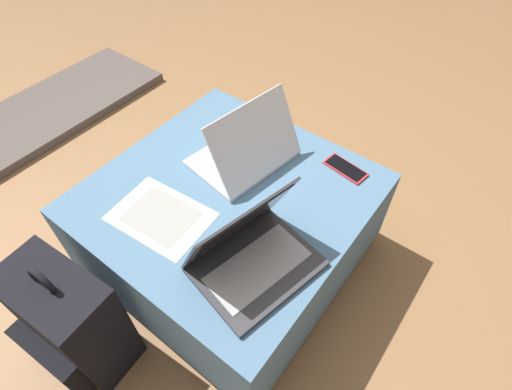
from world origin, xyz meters
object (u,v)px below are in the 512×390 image
(cell_phone, at_px, (345,168))
(backpack, at_px, (71,323))
(laptop_near, at_px, (251,253))
(paper_sheet, at_px, (161,216))
(laptop_far, at_px, (246,152))

(cell_phone, relative_size, backpack, 0.32)
(laptop_near, height_order, paper_sheet, laptop_near)
(cell_phone, bearing_deg, paper_sheet, -25.71)
(cell_phone, xyz_separation_m, paper_sheet, (-0.52, 0.35, -0.00))
(paper_sheet, bearing_deg, laptop_far, -15.35)
(laptop_near, relative_size, paper_sheet, 1.17)
(laptop_far, relative_size, cell_phone, 2.33)
(laptop_far, distance_m, backpack, 0.76)
(backpack, height_order, paper_sheet, backpack)
(laptop_far, height_order, cell_phone, laptop_far)
(laptop_near, distance_m, laptop_far, 0.40)
(laptop_far, bearing_deg, cell_phone, 130.11)
(laptop_far, xyz_separation_m, backpack, (-0.71, 0.11, -0.23))
(cell_phone, height_order, backpack, backpack)
(laptop_near, bearing_deg, backpack, 149.58)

